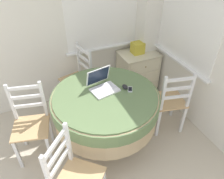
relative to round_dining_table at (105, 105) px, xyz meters
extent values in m
cube|color=white|center=(0.43, 1.09, 0.16)|extent=(1.18, 0.07, 0.02)
cube|color=white|center=(1.25, 0.29, 0.88)|extent=(0.01, 1.10, 1.42)
cube|color=white|center=(1.23, 0.29, 0.16)|extent=(0.07, 1.18, 0.02)
cube|color=white|center=(1.12, 0.98, 0.66)|extent=(0.28, 0.28, 2.55)
cylinder|color=#4C3D2D|center=(0.00, 0.00, -0.60)|extent=(0.36, 0.36, 0.03)
cylinder|color=#4C3D2D|center=(0.00, 0.00, -0.22)|extent=(0.11, 0.11, 0.73)
cylinder|color=tan|center=(0.00, 0.00, -0.03)|extent=(1.20, 1.20, 0.35)
cylinder|color=#607A4C|center=(0.00, 0.00, 0.07)|extent=(1.23, 1.23, 0.14)
cylinder|color=#607A4C|center=(0.00, 0.00, 0.16)|extent=(1.17, 1.17, 0.02)
cube|color=white|center=(0.02, 0.06, 0.17)|extent=(0.33, 0.27, 0.02)
cube|color=silver|center=(0.02, 0.08, 0.18)|extent=(0.28, 0.18, 0.00)
cube|color=white|center=(0.00, 0.20, 0.29)|extent=(0.30, 0.12, 0.22)
cube|color=#192338|center=(0.00, 0.20, 0.29)|extent=(0.27, 0.10, 0.19)
ellipsoid|color=black|center=(0.25, 0.01, 0.19)|extent=(0.06, 0.09, 0.05)
cube|color=#B2B7BC|center=(0.29, -0.04, 0.17)|extent=(0.09, 0.12, 0.01)
cube|color=black|center=(0.29, -0.04, 0.17)|extent=(0.07, 0.08, 0.00)
cube|color=tan|center=(-0.12, 0.85, -0.16)|extent=(0.47, 0.47, 0.02)
cube|color=white|center=(-0.32, 0.98, -0.39)|extent=(0.04, 0.04, 0.44)
cube|color=white|center=(-0.24, 0.65, -0.39)|extent=(0.04, 0.04, 0.44)
cube|color=white|center=(0.00, 1.06, -0.39)|extent=(0.04, 0.04, 0.44)
cube|color=white|center=(0.08, 0.72, -0.39)|extent=(0.04, 0.04, 0.44)
cube|color=white|center=(0.00, 1.06, 0.10)|extent=(0.04, 0.04, 0.48)
cube|color=white|center=(0.08, 0.72, 0.10)|extent=(0.04, 0.04, 0.48)
cube|color=white|center=(0.04, 0.89, 0.28)|extent=(0.10, 0.34, 0.04)
cube|color=white|center=(0.04, 0.89, 0.15)|extent=(0.10, 0.34, 0.04)
cube|color=white|center=(0.04, 0.89, 0.03)|extent=(0.10, 0.34, 0.04)
cube|color=tan|center=(0.86, -0.07, -0.16)|extent=(0.47, 0.47, 0.02)
cube|color=white|center=(1.07, 0.06, -0.39)|extent=(0.04, 0.04, 0.44)
cube|color=white|center=(0.73, 0.13, -0.39)|extent=(0.04, 0.04, 0.44)
cube|color=white|center=(0.99, -0.27, -0.39)|extent=(0.04, 0.04, 0.44)
cube|color=white|center=(0.65, -0.19, -0.39)|extent=(0.04, 0.04, 0.44)
cube|color=white|center=(0.99, -0.27, 0.10)|extent=(0.04, 0.04, 0.48)
cube|color=white|center=(0.65, -0.19, 0.10)|extent=(0.04, 0.04, 0.48)
cube|color=white|center=(0.82, -0.23, 0.28)|extent=(0.34, 0.10, 0.04)
cube|color=white|center=(0.82, -0.23, 0.15)|extent=(0.34, 0.10, 0.04)
cube|color=white|center=(0.82, -0.23, 0.03)|extent=(0.34, 0.10, 0.04)
cube|color=white|center=(-0.54, -0.43, -0.39)|extent=(0.05, 0.05, 0.44)
cube|color=white|center=(-0.78, -0.69, 0.10)|extent=(0.05, 0.05, 0.48)
cube|color=white|center=(-0.54, -0.43, 0.10)|extent=(0.05, 0.05, 0.48)
cube|color=white|center=(-0.66, -0.56, 0.28)|extent=(0.25, 0.27, 0.04)
cube|color=white|center=(-0.66, -0.56, 0.15)|extent=(0.25, 0.27, 0.04)
cube|color=white|center=(-0.66, -0.56, 0.03)|extent=(0.25, 0.27, 0.04)
cube|color=tan|center=(-0.85, 0.16, -0.16)|extent=(0.48, 0.47, 0.02)
cube|color=white|center=(-1.05, 0.04, -0.39)|extent=(0.04, 0.04, 0.44)
cube|color=white|center=(-0.72, -0.04, -0.39)|extent=(0.04, 0.04, 0.44)
cube|color=white|center=(-0.98, 0.36, -0.39)|extent=(0.04, 0.04, 0.44)
cube|color=white|center=(-0.64, 0.28, -0.39)|extent=(0.04, 0.04, 0.44)
cube|color=white|center=(-0.98, 0.36, 0.10)|extent=(0.04, 0.04, 0.48)
cube|color=white|center=(-0.64, 0.28, 0.10)|extent=(0.04, 0.04, 0.48)
cube|color=white|center=(-0.81, 0.32, 0.28)|extent=(0.34, 0.10, 0.04)
cube|color=white|center=(-0.81, 0.32, 0.15)|extent=(0.34, 0.10, 0.04)
cube|color=white|center=(-0.81, 0.32, 0.03)|extent=(0.34, 0.10, 0.04)
cube|color=beige|center=(0.93, 0.87, -0.28)|extent=(0.58, 0.44, 0.66)
cube|color=beige|center=(0.93, 0.87, 0.06)|extent=(0.61, 0.46, 0.02)
cube|color=beige|center=(0.93, 0.64, -0.06)|extent=(0.51, 0.01, 0.19)
sphere|color=olive|center=(0.93, 0.64, -0.06)|extent=(0.02, 0.02, 0.02)
cube|color=beige|center=(0.93, 0.64, -0.28)|extent=(0.51, 0.01, 0.19)
sphere|color=olive|center=(0.93, 0.64, -0.28)|extent=(0.02, 0.02, 0.02)
cube|color=beige|center=(0.93, 0.64, -0.50)|extent=(0.51, 0.01, 0.19)
sphere|color=olive|center=(0.93, 0.64, -0.50)|extent=(0.02, 0.02, 0.02)
cube|color=gold|center=(0.91, 0.88, 0.15)|extent=(0.18, 0.16, 0.17)
camera|label=1|loc=(-0.70, -1.77, 1.67)|focal=35.00mm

